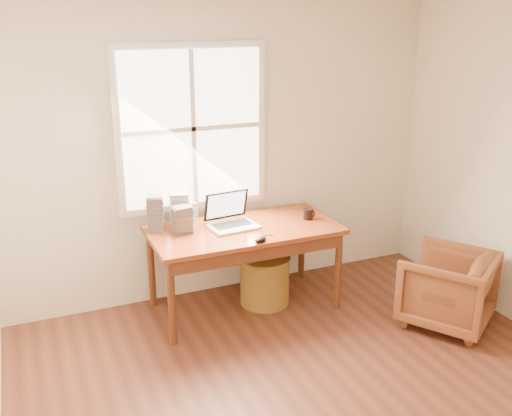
{
  "coord_description": "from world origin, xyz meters",
  "views": [
    {
      "loc": [
        -1.68,
        -2.4,
        2.47
      ],
      "look_at": [
        0.05,
        1.65,
        0.97
      ],
      "focal_mm": 40.0,
      "sensor_mm": 36.0,
      "label": 1
    }
  ],
  "objects_px": {
    "coffee_mug": "(308,214)",
    "cd_stack_a": "(179,210)",
    "laptop": "(233,212)",
    "desk": "(244,230)",
    "wicker_stool": "(265,280)",
    "armchair": "(447,288)"
  },
  "relations": [
    {
      "from": "wicker_stool",
      "to": "coffee_mug",
      "type": "xyz_separation_m",
      "value": [
        0.4,
        -0.02,
        0.58
      ]
    },
    {
      "from": "cd_stack_a",
      "to": "coffee_mug",
      "type": "bearing_deg",
      "value": -13.74
    },
    {
      "from": "wicker_stool",
      "to": "armchair",
      "type": "bearing_deg",
      "value": -36.05
    },
    {
      "from": "laptop",
      "to": "cd_stack_a",
      "type": "bearing_deg",
      "value": 146.42
    },
    {
      "from": "coffee_mug",
      "to": "wicker_stool",
      "type": "bearing_deg",
      "value": -160.13
    },
    {
      "from": "laptop",
      "to": "coffee_mug",
      "type": "relative_size",
      "value": 4.13
    },
    {
      "from": "desk",
      "to": "cd_stack_a",
      "type": "relative_size",
      "value": 5.37
    },
    {
      "from": "laptop",
      "to": "wicker_stool",
      "type": "bearing_deg",
      "value": -11.23
    },
    {
      "from": "armchair",
      "to": "wicker_stool",
      "type": "distance_m",
      "value": 1.55
    },
    {
      "from": "armchair",
      "to": "wicker_stool",
      "type": "xyz_separation_m",
      "value": [
        -1.25,
        0.91,
        -0.1
      ]
    },
    {
      "from": "armchair",
      "to": "coffee_mug",
      "type": "relative_size",
      "value": 7.25
    },
    {
      "from": "coffee_mug",
      "to": "cd_stack_a",
      "type": "relative_size",
      "value": 0.32
    },
    {
      "from": "desk",
      "to": "cd_stack_a",
      "type": "xyz_separation_m",
      "value": [
        -0.49,
        0.24,
        0.17
      ]
    },
    {
      "from": "armchair",
      "to": "cd_stack_a",
      "type": "relative_size",
      "value": 2.32
    },
    {
      "from": "wicker_stool",
      "to": "cd_stack_a",
      "type": "relative_size",
      "value": 1.45
    },
    {
      "from": "wicker_stool",
      "to": "cd_stack_a",
      "type": "height_order",
      "value": "cd_stack_a"
    },
    {
      "from": "wicker_stool",
      "to": "laptop",
      "type": "distance_m",
      "value": 0.73
    },
    {
      "from": "coffee_mug",
      "to": "cd_stack_a",
      "type": "xyz_separation_m",
      "value": [
        -1.09,
        0.27,
        0.1
      ]
    },
    {
      "from": "wicker_stool",
      "to": "laptop",
      "type": "relative_size",
      "value": 1.1
    },
    {
      "from": "armchair",
      "to": "laptop",
      "type": "xyz_separation_m",
      "value": [
        -1.53,
        0.94,
        0.58
      ]
    },
    {
      "from": "coffee_mug",
      "to": "cd_stack_a",
      "type": "height_order",
      "value": "cd_stack_a"
    },
    {
      "from": "laptop",
      "to": "coffee_mug",
      "type": "xyz_separation_m",
      "value": [
        0.69,
        -0.05,
        -0.09
      ]
    }
  ]
}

